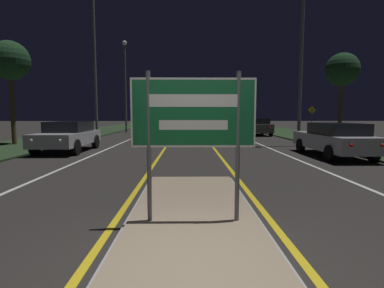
{
  "coord_description": "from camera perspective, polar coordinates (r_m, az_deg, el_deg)",
  "views": [
    {
      "loc": [
        -0.09,
        -3.06,
        1.75
      ],
      "look_at": [
        0.0,
        3.0,
        1.16
      ],
      "focal_mm": 28.0,
      "sensor_mm": 36.0,
      "label": 1
    }
  ],
  "objects": [
    {
      "name": "ground_plane",
      "position": [
        3.53,
        0.76,
        -24.18
      ],
      "size": [
        160.0,
        160.0,
        0.0
      ],
      "primitive_type": "plane",
      "color": "#282623"
    },
    {
      "name": "median_island",
      "position": [
        4.87,
        0.26,
        -14.97
      ],
      "size": [
        2.19,
        6.75,
        0.1
      ],
      "color": "#999993",
      "rests_on": "ground_plane"
    },
    {
      "name": "verge_left",
      "position": [
        24.97,
        -22.97,
        1.23
      ],
      "size": [
        5.0,
        100.0,
        0.08
      ],
      "color": "#23381E",
      "rests_on": "ground_plane"
    },
    {
      "name": "verge_right",
      "position": [
        25.03,
        21.71,
        1.29
      ],
      "size": [
        5.0,
        100.0,
        0.08
      ],
      "color": "#23381E",
      "rests_on": "ground_plane"
    },
    {
      "name": "centre_line_yellow_left",
      "position": [
        28.14,
        -3.26,
        2.04
      ],
      "size": [
        0.12,
        70.0,
        0.01
      ],
      "color": "gold",
      "rests_on": "ground_plane"
    },
    {
      "name": "centre_line_yellow_right",
      "position": [
        28.15,
        1.98,
        2.05
      ],
      "size": [
        0.12,
        70.0,
        0.01
      ],
      "color": "gold",
      "rests_on": "ground_plane"
    },
    {
      "name": "lane_line_white_left",
      "position": [
        28.41,
        -9.14,
        2.01
      ],
      "size": [
        0.12,
        70.0,
        0.01
      ],
      "color": "silver",
      "rests_on": "ground_plane"
    },
    {
      "name": "lane_line_white_right",
      "position": [
        28.44,
        7.86,
        2.03
      ],
      "size": [
        0.12,
        70.0,
        0.01
      ],
      "color": "silver",
      "rests_on": "ground_plane"
    },
    {
      "name": "edge_line_white_left",
      "position": [
        29.0,
        -15.02,
        1.96
      ],
      "size": [
        0.1,
        70.0,
        0.01
      ],
      "color": "silver",
      "rests_on": "ground_plane"
    },
    {
      "name": "edge_line_white_right",
      "position": [
        29.04,
        13.72,
        2.0
      ],
      "size": [
        0.1,
        70.0,
        0.01
      ],
      "color": "silver",
      "rests_on": "ground_plane"
    },
    {
      "name": "highway_sign",
      "position": [
        4.55,
        0.27,
        4.79
      ],
      "size": [
        1.89,
        0.07,
        2.3
      ],
      "color": "#56565B",
      "rests_on": "median_island"
    },
    {
      "name": "streetlight_left_near",
      "position": [
        22.48,
        -18.14,
        18.59
      ],
      "size": [
        0.54,
        0.54,
        10.83
      ],
      "color": "#56565B",
      "rests_on": "ground_plane"
    },
    {
      "name": "streetlight_left_far",
      "position": [
        30.29,
        -12.6,
        12.23
      ],
      "size": [
        0.45,
        0.45,
        8.8
      ],
      "color": "#56565B",
      "rests_on": "ground_plane"
    },
    {
      "name": "streetlight_right_near",
      "position": [
        18.22,
        20.22,
        18.78
      ],
      "size": [
        0.57,
        0.57,
        8.92
      ],
      "color": "#56565B",
      "rests_on": "ground_plane"
    },
    {
      "name": "car_receding_0",
      "position": [
        13.87,
        25.46,
        0.89
      ],
      "size": [
        1.86,
        4.78,
        1.41
      ],
      "color": "#B7B7BC",
      "rests_on": "ground_plane"
    },
    {
      "name": "car_receding_1",
      "position": [
        26.26,
        12.14,
        3.33
      ],
      "size": [
        2.02,
        4.52,
        1.46
      ],
      "color": "#4C514C",
      "rests_on": "ground_plane"
    },
    {
      "name": "car_approaching_0",
      "position": [
        15.48,
        -22.52,
        1.51
      ],
      "size": [
        1.99,
        4.47,
        1.42
      ],
      "color": "#B7B7BC",
      "rests_on": "ground_plane"
    },
    {
      "name": "warning_sign",
      "position": [
        24.34,
        21.85,
        4.55
      ],
      "size": [
        0.6,
        0.06,
        2.31
      ],
      "color": "#56565B",
      "rests_on": "verge_right"
    },
    {
      "name": "roadside_palm_left",
      "position": [
        19.93,
        -31.39,
        13.27
      ],
      "size": [
        2.14,
        2.14,
        5.74
      ],
      "color": "#4C3823",
      "rests_on": "verge_left"
    },
    {
      "name": "roadside_palm_right",
      "position": [
        22.57,
        26.7,
        12.42
      ],
      "size": [
        2.15,
        2.15,
        5.72
      ],
      "color": "#4C3823",
      "rests_on": "verge_right"
    }
  ]
}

